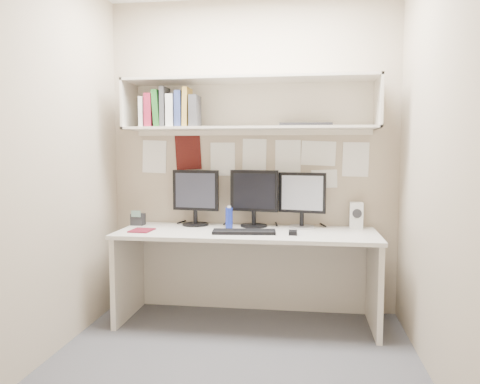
# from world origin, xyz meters

# --- Properties ---
(floor) EXTENTS (2.40, 2.00, 0.01)m
(floor) POSITION_xyz_m (0.00, 0.00, 0.00)
(floor) COLOR #47464B
(floor) RESTS_ON ground
(wall_back) EXTENTS (2.40, 0.02, 2.60)m
(wall_back) POSITION_xyz_m (0.00, 1.00, 1.30)
(wall_back) COLOR tan
(wall_back) RESTS_ON ground
(wall_front) EXTENTS (2.40, 0.02, 2.60)m
(wall_front) POSITION_xyz_m (0.00, -1.00, 1.30)
(wall_front) COLOR tan
(wall_front) RESTS_ON ground
(wall_left) EXTENTS (0.02, 2.00, 2.60)m
(wall_left) POSITION_xyz_m (-1.20, 0.00, 1.30)
(wall_left) COLOR tan
(wall_left) RESTS_ON ground
(wall_right) EXTENTS (0.02, 2.00, 2.60)m
(wall_right) POSITION_xyz_m (1.20, 0.00, 1.30)
(wall_right) COLOR tan
(wall_right) RESTS_ON ground
(desk) EXTENTS (2.00, 0.70, 0.73)m
(desk) POSITION_xyz_m (0.00, 0.65, 0.37)
(desk) COLOR beige
(desk) RESTS_ON floor
(overhead_hutch) EXTENTS (2.00, 0.38, 0.40)m
(overhead_hutch) POSITION_xyz_m (0.00, 0.86, 1.72)
(overhead_hutch) COLOR beige
(overhead_hutch) RESTS_ON wall_back
(pinned_papers) EXTENTS (1.92, 0.01, 0.48)m
(pinned_papers) POSITION_xyz_m (0.00, 0.99, 1.25)
(pinned_papers) COLOR white
(pinned_papers) RESTS_ON wall_back
(monitor_left) EXTENTS (0.40, 0.22, 0.46)m
(monitor_left) POSITION_xyz_m (-0.46, 0.87, 0.98)
(monitor_left) COLOR black
(monitor_left) RESTS_ON desk
(monitor_center) EXTENTS (0.40, 0.22, 0.46)m
(monitor_center) POSITION_xyz_m (0.03, 0.87, 0.98)
(monitor_center) COLOR black
(monitor_center) RESTS_ON desk
(monitor_right) EXTENTS (0.38, 0.21, 0.45)m
(monitor_right) POSITION_xyz_m (0.42, 0.87, 0.97)
(monitor_right) COLOR #A5A5AA
(monitor_right) RESTS_ON desk
(keyboard) EXTENTS (0.49, 0.21, 0.02)m
(keyboard) POSITION_xyz_m (-0.01, 0.54, 0.74)
(keyboard) COLOR black
(keyboard) RESTS_ON desk
(mouse) EXTENTS (0.06, 0.10, 0.03)m
(mouse) POSITION_xyz_m (0.36, 0.53, 0.74)
(mouse) COLOR black
(mouse) RESTS_ON desk
(speaker) EXTENTS (0.11, 0.12, 0.21)m
(speaker) POSITION_xyz_m (0.86, 0.90, 0.83)
(speaker) COLOR silver
(speaker) RESTS_ON desk
(blue_bottle) EXTENTS (0.06, 0.06, 0.18)m
(blue_bottle) POSITION_xyz_m (-0.16, 0.76, 0.82)
(blue_bottle) COLOR navy
(blue_bottle) RESTS_ON desk
(maroon_notebook) EXTENTS (0.17, 0.20, 0.01)m
(maroon_notebook) POSITION_xyz_m (-0.81, 0.53, 0.74)
(maroon_notebook) COLOR maroon
(maroon_notebook) RESTS_ON desk
(desk_phone) EXTENTS (0.11, 0.10, 0.13)m
(desk_phone) POSITION_xyz_m (-0.94, 0.81, 0.78)
(desk_phone) COLOR black
(desk_phone) RESTS_ON desk
(book_stack) EXTENTS (0.47, 0.19, 0.32)m
(book_stack) POSITION_xyz_m (-0.63, 0.75, 1.68)
(book_stack) COLOR silver
(book_stack) RESTS_ON overhead_hutch
(hutch_tray) EXTENTS (0.42, 0.17, 0.03)m
(hutch_tray) POSITION_xyz_m (0.44, 0.84, 1.55)
(hutch_tray) COLOR black
(hutch_tray) RESTS_ON overhead_hutch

